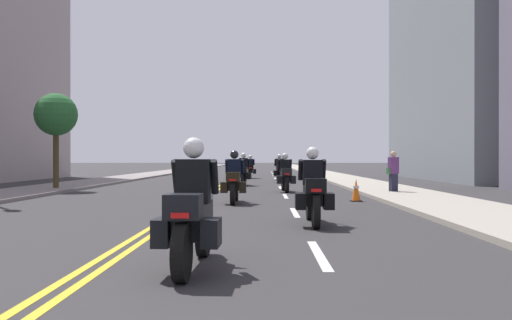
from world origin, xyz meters
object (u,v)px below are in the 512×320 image
object	(u,v)px
motorcycle_6	(250,169)
traffic_cone_0	(356,190)
street_tree_1	(56,116)
motorcycle_2	(234,182)
motorcycle_4	(244,172)
motorcycle_5	(280,170)
pedestrian_1	(393,172)
motorcycle_0	(192,217)
motorcycle_1	(313,193)
motorcycle_3	(285,176)

from	to	relation	value
motorcycle_6	traffic_cone_0	distance (m)	20.60
traffic_cone_0	street_tree_1	size ratio (longest dim) A/B	0.17
motorcycle_2	motorcycle_4	size ratio (longest dim) A/B	1.04
motorcycle_5	traffic_cone_0	bearing A→B (deg)	-85.32
motorcycle_5	traffic_cone_0	world-z (taller)	motorcycle_5
pedestrian_1	motorcycle_2	bearing A→B (deg)	12.77
motorcycle_2	motorcycle_0	bearing A→B (deg)	-89.53
motorcycle_0	motorcycle_1	xyz separation A→B (m)	(1.88, 4.57, 0.00)
motorcycle_0	motorcycle_3	bearing A→B (deg)	85.70
motorcycle_0	motorcycle_2	distance (m)	9.94
motorcycle_1	traffic_cone_0	xyz separation A→B (m)	(1.93, 6.18, -0.30)
motorcycle_0	traffic_cone_0	bearing A→B (deg)	72.54
motorcycle_2	traffic_cone_0	world-z (taller)	motorcycle_2
motorcycle_0	pedestrian_1	bearing A→B (deg)	69.77
traffic_cone_0	motorcycle_0	bearing A→B (deg)	-109.54
motorcycle_3	street_tree_1	xyz separation A→B (m)	(-9.76, 0.79, 2.56)
motorcycle_3	street_tree_1	distance (m)	10.12
motorcycle_1	street_tree_1	bearing A→B (deg)	130.16
motorcycle_5	street_tree_1	world-z (taller)	street_tree_1
pedestrian_1	motorcycle_3	bearing A→B (deg)	-43.87
motorcycle_5	motorcycle_2	bearing A→B (deg)	-99.92
motorcycle_0	motorcycle_6	xyz separation A→B (m)	(-0.06, 30.98, 0.01)
motorcycle_5	pedestrian_1	size ratio (longest dim) A/B	1.35
motorcycle_1	motorcycle_4	bearing A→B (deg)	97.58
traffic_cone_0	motorcycle_5	bearing A→B (deg)	97.84
motorcycle_6	traffic_cone_0	bearing A→B (deg)	-81.27
motorcycle_5	motorcycle_1	bearing A→B (deg)	-92.93
motorcycle_3	motorcycle_4	bearing A→B (deg)	107.52
motorcycle_2	motorcycle_3	size ratio (longest dim) A/B	1.00
motorcycle_6	motorcycle_3	bearing A→B (deg)	-85.36
motorcycle_1	pedestrian_1	distance (m)	10.32
motorcycle_0	motorcycle_6	bearing A→B (deg)	92.18
motorcycle_5	motorcycle_6	distance (m)	5.89
motorcycle_4	street_tree_1	distance (m)	9.31
motorcycle_0	motorcycle_2	world-z (taller)	motorcycle_0
motorcycle_1	traffic_cone_0	bearing A→B (deg)	73.05
motorcycle_5	pedestrian_1	world-z (taller)	pedestrian_1
motorcycle_0	motorcycle_5	world-z (taller)	motorcycle_5
motorcycle_0	motorcycle_5	bearing A→B (deg)	88.03
motorcycle_4	motorcycle_0	bearing A→B (deg)	-86.82
motorcycle_1	pedestrian_1	bearing A→B (deg)	68.13
motorcycle_0	pedestrian_1	distance (m)	15.26
street_tree_1	motorcycle_6	bearing A→B (deg)	61.28
motorcycle_4	pedestrian_1	world-z (taller)	motorcycle_4
motorcycle_6	street_tree_1	size ratio (longest dim) A/B	0.51
motorcycle_4	motorcycle_3	bearing A→B (deg)	-66.72
pedestrian_1	street_tree_1	world-z (taller)	street_tree_1
motorcycle_2	street_tree_1	world-z (taller)	street_tree_1
street_tree_1	motorcycle_4	bearing A→B (deg)	28.73
motorcycle_0	pedestrian_1	size ratio (longest dim) A/B	1.37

